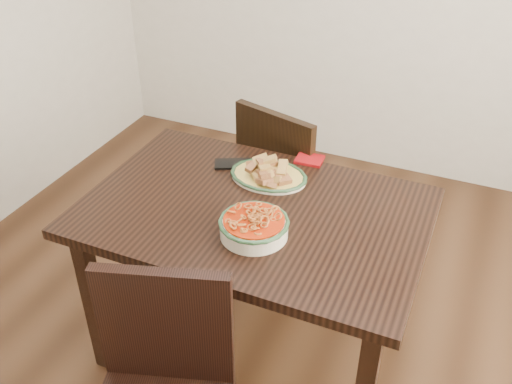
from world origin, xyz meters
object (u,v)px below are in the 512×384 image
at_px(dining_table, 254,228).
at_px(fish_plate, 269,169).
at_px(smartphone, 233,164).
at_px(chair_far, 287,179).
at_px(noodle_bowl, 254,225).

bearing_deg(dining_table, fish_plate, 97.86).
bearing_deg(dining_table, smartphone, 129.67).
relative_size(chair_far, smartphone, 5.97).
distance_m(dining_table, chair_far, 0.64).
distance_m(dining_table, fish_plate, 0.26).
xyz_separation_m(chair_far, smartphone, (-0.11, -0.36, 0.26)).
xyz_separation_m(noodle_bowl, smartphone, (-0.27, 0.40, -0.04)).
height_order(chair_far, fish_plate, chair_far).
bearing_deg(smartphone, dining_table, -76.80).
bearing_deg(noodle_bowl, chair_far, 101.85).
height_order(dining_table, noodle_bowl, noodle_bowl).
relative_size(dining_table, chair_far, 1.43).
height_order(noodle_bowl, smartphone, noodle_bowl).
height_order(fish_plate, smartphone, fish_plate).
distance_m(fish_plate, noodle_bowl, 0.37).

